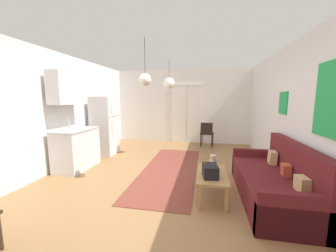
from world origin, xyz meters
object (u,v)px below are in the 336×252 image
(bamboo_vase, at_px, (213,162))
(pendant_lamp_near, at_px, (145,80))
(couch, at_px, (276,182))
(refrigerator, at_px, (105,126))
(accent_chair, at_px, (207,133))
(coffee_table, at_px, (212,176))
(pendant_lamp_far, at_px, (169,83))
(handbag, at_px, (210,171))

(bamboo_vase, bearing_deg, pendant_lamp_near, 179.83)
(couch, distance_m, refrigerator, 4.42)
(refrigerator, bearing_deg, accent_chair, 25.33)
(coffee_table, height_order, pendant_lamp_far, pendant_lamp_far)
(handbag, xyz_separation_m, refrigerator, (-2.93, 2.14, 0.33))
(bamboo_vase, bearing_deg, refrigerator, 149.04)
(pendant_lamp_near, bearing_deg, couch, -2.62)
(bamboo_vase, height_order, pendant_lamp_near, pendant_lamp_near)
(refrigerator, relative_size, accent_chair, 2.01)
(couch, distance_m, accent_chair, 3.43)
(accent_chair, height_order, pendant_lamp_far, pendant_lamp_far)
(handbag, height_order, accent_chair, accent_chair)
(refrigerator, xyz_separation_m, accent_chair, (2.89, 1.37, -0.35))
(coffee_table, distance_m, refrigerator, 3.60)
(accent_chair, bearing_deg, handbag, 97.25)
(handbag, bearing_deg, coffee_table, 76.54)
(handbag, relative_size, refrigerator, 0.21)
(accent_chair, xyz_separation_m, pendant_lamp_far, (-1.03, -1.29, 1.52))
(handbag, xyz_separation_m, pendant_lamp_near, (-1.13, 0.35, 1.43))
(coffee_table, height_order, accent_chair, accent_chair)
(handbag, relative_size, accent_chair, 0.42)
(pendant_lamp_near, relative_size, pendant_lamp_far, 1.05)
(handbag, bearing_deg, pendant_lamp_near, 162.85)
(bamboo_vase, bearing_deg, accent_chair, 91.60)
(coffee_table, distance_m, handbag, 0.22)
(handbag, distance_m, pendant_lamp_near, 1.86)
(bamboo_vase, xyz_separation_m, accent_chair, (-0.09, 3.16, -0.04))
(couch, xyz_separation_m, bamboo_vase, (-0.97, 0.10, 0.24))
(accent_chair, bearing_deg, refrigerator, 32.03)
(pendant_lamp_far, bearing_deg, refrigerator, -177.60)
(couch, xyz_separation_m, pendant_lamp_near, (-2.16, 0.10, 1.64))
(coffee_table, height_order, bamboo_vase, bamboo_vase)
(couch, bearing_deg, accent_chair, 108.07)
(couch, distance_m, pendant_lamp_far, 3.34)
(bamboo_vase, xyz_separation_m, pendant_lamp_far, (-1.11, 1.87, 1.48))
(couch, bearing_deg, refrigerator, 154.53)
(handbag, height_order, pendant_lamp_far, pendant_lamp_far)
(coffee_table, xyz_separation_m, accent_chair, (-0.07, 3.36, 0.14))
(handbag, distance_m, accent_chair, 3.51)
(refrigerator, bearing_deg, pendant_lamp_near, -44.85)
(couch, height_order, refrigerator, refrigerator)
(refrigerator, bearing_deg, pendant_lamp_far, 2.40)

